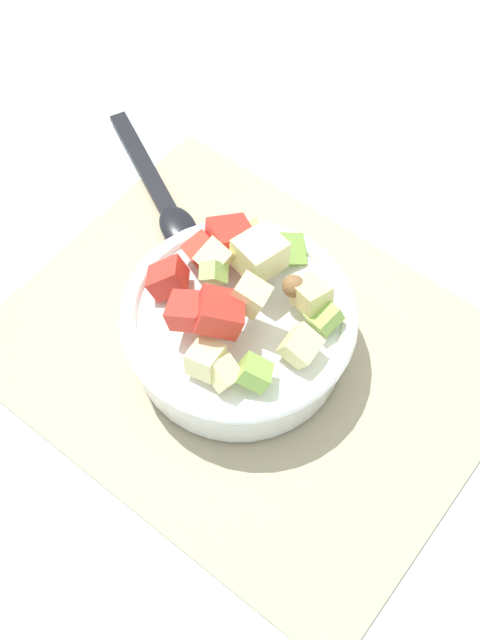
% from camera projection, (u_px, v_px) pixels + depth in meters
% --- Properties ---
extents(ground_plane, '(2.40, 2.40, 0.00)m').
position_uv_depth(ground_plane, '(249.00, 355.00, 0.76)').
color(ground_plane, silver).
extents(placemat, '(0.45, 0.36, 0.01)m').
position_uv_depth(placemat, '(249.00, 354.00, 0.76)').
color(placemat, tan).
rests_on(placemat, ground_plane).
extents(salad_bowl, '(0.21, 0.21, 0.12)m').
position_uv_depth(salad_bowl, '(240.00, 322.00, 0.72)').
color(salad_bowl, white).
rests_on(salad_bowl, placemat).
extents(serving_spoon, '(0.20, 0.12, 0.01)m').
position_uv_depth(serving_spoon, '(163.00, 200.00, 0.84)').
color(serving_spoon, black).
rests_on(serving_spoon, placemat).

